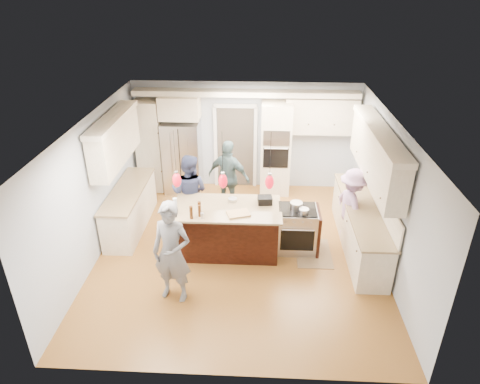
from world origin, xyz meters
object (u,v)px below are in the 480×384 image
object	(u,v)px
island_range	(298,229)
person_far_left	(189,192)
refrigerator	(182,157)
kitchen_island	(227,228)
person_bar_end	(172,253)

from	to	relation	value
island_range	person_far_left	world-z (taller)	person_far_left
refrigerator	kitchen_island	world-z (taller)	refrigerator
refrigerator	island_range	distance (m)	3.71
person_bar_end	person_far_left	xyz separation A→B (m)	(-0.07, 2.27, -0.07)
refrigerator	person_far_left	distance (m)	1.83
person_bar_end	person_far_left	world-z (taller)	person_bar_end
refrigerator	island_range	world-z (taller)	refrigerator
kitchen_island	person_far_left	bearing A→B (deg)	137.08
island_range	refrigerator	bearing A→B (deg)	137.41
refrigerator	kitchen_island	size ratio (longest dim) A/B	0.86
island_range	person_bar_end	bearing A→B (deg)	-144.59
kitchen_island	island_range	xyz separation A→B (m)	(1.41, 0.08, -0.03)
island_range	person_far_left	distance (m)	2.40
refrigerator	person_bar_end	bearing A→B (deg)	-82.63
kitchen_island	person_far_left	distance (m)	1.22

